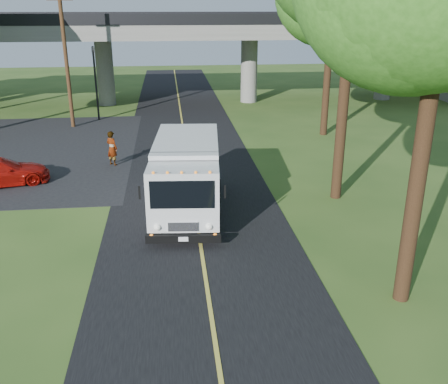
{
  "coord_description": "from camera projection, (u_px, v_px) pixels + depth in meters",
  "views": [
    {
      "loc": [
        -0.93,
        -10.71,
        7.93
      ],
      "look_at": [
        0.94,
        5.96,
        1.6
      ],
      "focal_mm": 40.0,
      "sensor_mm": 36.0,
      "label": 1
    }
  ],
  "objects": [
    {
      "name": "utility_pole",
      "position": [
        66.0,
        58.0,
        32.76
      ],
      "size": [
        1.6,
        0.26,
        9.0
      ],
      "color": "#472D19",
      "rests_on": "ground"
    },
    {
      "name": "overpass",
      "position": [
        177.0,
        48.0,
        41.0
      ],
      "size": [
        54.0,
        10.0,
        7.3
      ],
      "color": "slate",
      "rests_on": "ground"
    },
    {
      "name": "step_van",
      "position": [
        187.0,
        174.0,
        19.85
      ],
      "size": [
        3.11,
        7.11,
        2.91
      ],
      "rotation": [
        0.0,
        0.0,
        -0.08
      ],
      "color": "silver",
      "rests_on": "ground"
    },
    {
      "name": "ground",
      "position": [
        214.0,
        332.0,
        12.85
      ],
      "size": [
        120.0,
        120.0,
        0.0
      ],
      "primitive_type": "plane",
      "color": "#33511D",
      "rests_on": "ground"
    },
    {
      "name": "traffic_signal",
      "position": [
        95.0,
        75.0,
        35.27
      ],
      "size": [
        0.18,
        0.22,
        5.2
      ],
      "color": "black",
      "rests_on": "ground"
    },
    {
      "name": "road",
      "position": [
        193.0,
        194.0,
        22.15
      ],
      "size": [
        7.0,
        90.0,
        0.02
      ],
      "primitive_type": "cube",
      "color": "black",
      "rests_on": "ground"
    },
    {
      "name": "pedestrian",
      "position": [
        112.0,
        148.0,
        25.91
      ],
      "size": [
        0.79,
        0.76,
        1.82
      ],
      "primitive_type": "imported",
      "rotation": [
        0.0,
        0.0,
        2.45
      ],
      "color": "gray",
      "rests_on": "ground"
    },
    {
      "name": "lane_line",
      "position": [
        193.0,
        194.0,
        22.14
      ],
      "size": [
        0.12,
        90.0,
        0.01
      ],
      "primitive_type": "cube",
      "color": "gold",
      "rests_on": "road"
    }
  ]
}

